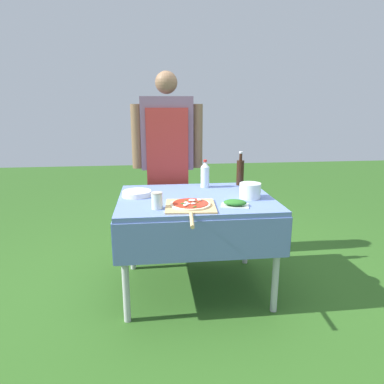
# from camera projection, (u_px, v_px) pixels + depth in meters

# --- Properties ---
(ground_plane) EXTENTS (12.00, 12.00, 0.00)m
(ground_plane) POSITION_uv_depth(u_px,v_px,m) (195.00, 287.00, 2.79)
(ground_plane) COLOR #2D5B1E
(prep_table) EXTENTS (1.17, 0.92, 0.76)m
(prep_table) POSITION_uv_depth(u_px,v_px,m) (196.00, 209.00, 2.63)
(prep_table) COLOR #607AB7
(prep_table) RESTS_ON ground
(person_cook) EXTENTS (0.65, 0.23, 1.74)m
(person_cook) POSITION_uv_depth(u_px,v_px,m) (167.00, 151.00, 3.17)
(person_cook) COLOR #4C4C51
(person_cook) RESTS_ON ground
(pizza_on_peel) EXTENTS (0.37, 0.61, 0.05)m
(pizza_on_peel) POSITION_uv_depth(u_px,v_px,m) (190.00, 206.00, 2.33)
(pizza_on_peel) COLOR tan
(pizza_on_peel) RESTS_ON prep_table
(oil_bottle) EXTENTS (0.06, 0.06, 0.29)m
(oil_bottle) POSITION_uv_depth(u_px,v_px,m) (240.00, 172.00, 2.97)
(oil_bottle) COLOR black
(oil_bottle) RESTS_ON prep_table
(water_bottle) EXTENTS (0.07, 0.07, 0.24)m
(water_bottle) POSITION_uv_depth(u_px,v_px,m) (205.00, 174.00, 2.89)
(water_bottle) COLOR silver
(water_bottle) RESTS_ON prep_table
(herb_container) EXTENTS (0.21, 0.17, 0.05)m
(herb_container) POSITION_uv_depth(u_px,v_px,m) (235.00, 203.00, 2.36)
(herb_container) COLOR silver
(herb_container) RESTS_ON prep_table
(mixing_tub) EXTENTS (0.16, 0.16, 0.11)m
(mixing_tub) POSITION_uv_depth(u_px,v_px,m) (250.00, 191.00, 2.56)
(mixing_tub) COLOR silver
(mixing_tub) RESTS_ON prep_table
(plate_stack) EXTENTS (0.23, 0.23, 0.04)m
(plate_stack) POSITION_uv_depth(u_px,v_px,m) (137.00, 193.00, 2.63)
(plate_stack) COLOR white
(plate_stack) RESTS_ON prep_table
(sauce_jar) EXTENTS (0.08, 0.08, 0.11)m
(sauce_jar) POSITION_uv_depth(u_px,v_px,m) (157.00, 201.00, 2.30)
(sauce_jar) COLOR silver
(sauce_jar) RESTS_ON prep_table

